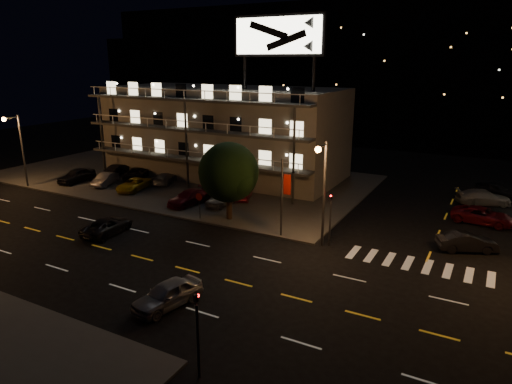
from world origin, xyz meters
The scene contains 27 objects.
ground centered at (0.00, 0.00, 0.00)m, with size 140.00×140.00×0.00m, color black.
curb_nw centered at (-14.00, 20.00, 0.07)m, with size 44.00×24.00×0.15m, color #3D3D3A.
motel centered at (-9.94, 23.88, 5.34)m, with size 28.00×13.80×18.10m.
hill_backdrop centered at (-5.94, 68.78, 11.55)m, with size 120.00×25.00×24.00m.
streetlight_nw centered at (-26.00, 7.94, 4.96)m, with size 0.44×1.92×8.00m.
streetlight_nc centered at (8.50, 7.94, 4.96)m, with size 0.44×1.92×8.00m.
signal_nw centered at (9.00, 8.50, 2.57)m, with size 0.20×0.27×4.60m.
signal_sw centered at (9.00, -8.50, 2.57)m, with size 0.20×0.27×4.60m.
banner_north centered at (5.09, 8.40, 3.43)m, with size 0.83×0.16×6.40m.
stop_sign centered at (-3.00, 8.57, 1.71)m, with size 0.91×0.11×2.61m.
tree centered at (-0.77, 9.84, 4.19)m, with size 5.40×5.20×6.80m.
lot_car_0 centered at (-22.62, 12.14, 0.92)m, with size 1.82×4.53×1.54m, color black.
lot_car_1 centered at (-18.77, 12.74, 0.81)m, with size 1.39×4.00×1.32m, color gray.
lot_car_2 centered at (-14.49, 12.67, 0.77)m, with size 2.06×4.47×1.24m, color gold.
lot_car_3 centered at (-6.32, 11.49, 0.83)m, with size 1.92×4.72×1.37m, color #560C15.
lot_car_4 centered at (-3.34, 12.88, 0.84)m, with size 1.63×4.04×1.38m, color gray.
lot_car_5 centered at (-20.76, 17.00, 0.81)m, with size 1.40×4.02×1.33m, color black.
lot_car_6 centered at (-17.61, 16.69, 0.82)m, with size 2.24×4.85×1.35m, color black.
lot_car_7 centered at (-13.30, 16.48, 0.76)m, with size 1.71×4.21×1.22m, color gray.
lot_car_8 centered at (-5.98, 17.50, 0.89)m, with size 1.75×4.34×1.48m, color black.
lot_car_9 centered at (-2.55, 15.49, 0.80)m, with size 1.37×3.92×1.29m, color #560C15.
side_car_0 centered at (18.27, 12.42, 0.70)m, with size 1.48×4.24×1.40m, color black.
side_car_1 centered at (18.96, 19.52, 0.70)m, with size 2.33×5.04×1.40m, color #560C15.
side_car_2 centered at (18.71, 25.49, 0.73)m, with size 2.06×5.06×1.47m, color gray.
side_car_3 centered at (19.75, 29.08, 0.73)m, with size 1.73×4.29×1.46m, color black.
road_car_east centered at (3.85, -4.33, 0.74)m, with size 1.75×4.36×1.48m, color gray.
road_car_west centered at (-7.75, 2.36, 0.65)m, with size 2.14×4.65×1.29m, color black.
Camera 1 is at (19.43, -22.46, 13.63)m, focal length 32.00 mm.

